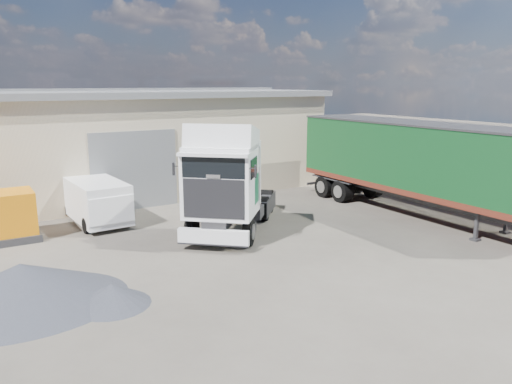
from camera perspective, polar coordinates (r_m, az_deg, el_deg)
ground at (r=16.08m, az=5.07°, el=-8.45°), size 120.00×120.00×0.00m
warehouse at (r=28.34m, az=-25.37°, el=5.00°), size 30.60×12.60×5.42m
brick_boundary_wall at (r=27.69m, az=16.91°, el=2.55°), size 0.35×26.00×2.50m
tractor_unit at (r=18.85m, az=-3.33°, el=0.47°), size 6.05×6.36×4.34m
box_trailer at (r=22.78m, az=17.49°, el=3.65°), size 2.67×12.25×4.07m
panel_van at (r=21.69m, az=-17.83°, el=-0.97°), size 2.01×4.48×1.79m
gravel_heap at (r=14.60m, az=-25.57°, el=-9.67°), size 6.34×5.66×1.13m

